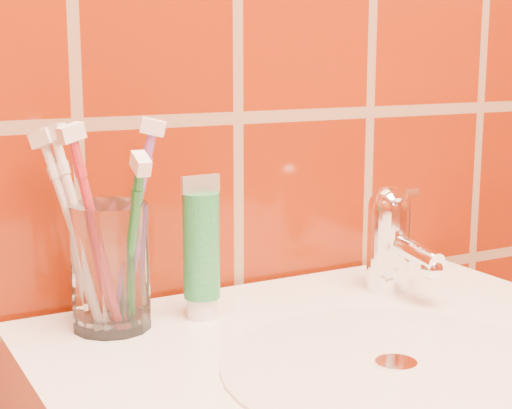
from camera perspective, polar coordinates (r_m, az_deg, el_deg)
glass_tumbler at (r=0.77m, az=-10.55°, el=-4.46°), size 0.09×0.09×0.12m
toothpaste_tube at (r=0.78m, az=-3.99°, el=-3.46°), size 0.04×0.04×0.15m
faucet at (r=0.89m, az=9.82°, el=-2.23°), size 0.05×0.11×0.12m
toothbrush_0 at (r=0.77m, az=-12.66°, el=-1.80°), size 0.11×0.13×0.21m
toothbrush_1 at (r=0.73m, az=-9.08°, el=-3.06°), size 0.03×0.16×0.20m
toothbrush_2 at (r=0.74m, az=-11.58°, el=-2.04°), size 0.10×0.08×0.21m
toothbrush_3 at (r=0.77m, az=-13.05°, el=-1.99°), size 0.14×0.15×0.21m
toothbrush_4 at (r=0.77m, az=-8.94°, el=-1.47°), size 0.11×0.10×0.21m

